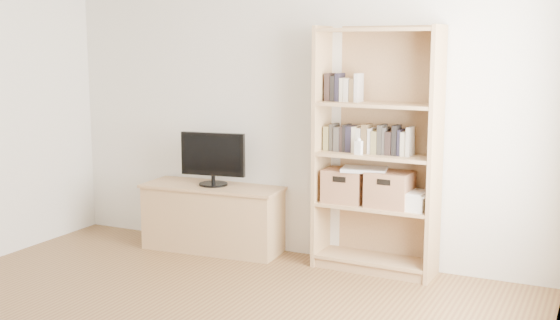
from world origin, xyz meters
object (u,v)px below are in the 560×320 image
Objects in this scene: tv_stand at (214,219)px; basket_left at (345,186)px; basket_right at (390,189)px; baby_monitor at (359,148)px; bookshelf at (376,151)px; television at (213,159)px; laptop at (364,169)px.

tv_stand is 3.76× the size of basket_left.
baby_monitor is at bearing -154.28° from basket_right.
bookshelf reaches higher than basket_left.
tv_stand is 1.56m from baby_monitor.
tv_stand is at bearing 0.00° from television.
basket_right is (0.23, 0.10, -0.33)m from baby_monitor.
tv_stand is 1.66m from basket_right.
laptop reaches higher than tv_stand.
television is 1.81× the size of basket_left.
bookshelf is (1.49, 0.06, 0.71)m from tv_stand.
basket_left reaches higher than tv_stand.
laptop is at bearing 91.40° from baby_monitor.
laptop is at bearing -3.27° from basket_left.
basket_left is at bearing -1.38° from tv_stand.
tv_stand is 2.08× the size of television.
basket_right is at bearing -2.60° from bookshelf.
television is at bearing -177.49° from basket_left.
laptop is (0.17, -0.01, 0.15)m from basket_left.
television is at bearing 170.99° from laptop.
bookshelf reaches higher than baby_monitor.
bookshelf reaches higher than television.
television is 1.62m from basket_right.
basket_right is at bearing 34.34° from baby_monitor.
tv_stand is 1.65m from bookshelf.
television is at bearing 0.00° from tv_stand.
baby_monitor is 0.42m from basket_right.
basket_right is (0.12, -0.01, -0.30)m from bookshelf.
television is 1.66× the size of laptop.
baby_monitor is (1.38, -0.05, 0.74)m from tv_stand.
bookshelf is 5.54× the size of laptop.
television is (0.00, 0.00, 0.54)m from tv_stand.
bookshelf is at bearing -5.89° from television.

